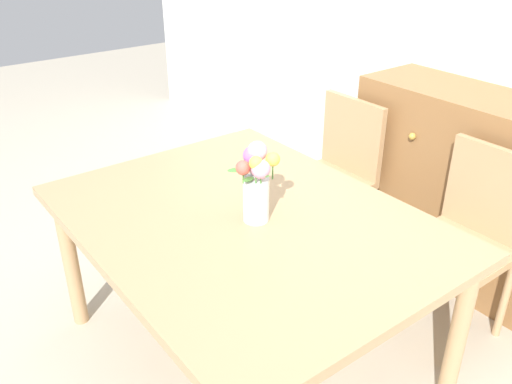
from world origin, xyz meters
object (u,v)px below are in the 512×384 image
(dining_table, at_px, (246,233))
(chair_right, at_px, (470,232))
(dresser, at_px, (482,194))
(chair_left, at_px, (336,168))
(flower_vase, at_px, (256,180))

(dining_table, xyz_separation_m, chair_right, (0.42, 0.93, -0.13))
(dresser, bearing_deg, chair_left, -148.30)
(chair_left, height_order, chair_right, same)
(dining_table, relative_size, chair_right, 1.71)
(chair_left, relative_size, chair_right, 1.00)
(dining_table, height_order, flower_vase, flower_vase)
(dining_table, relative_size, chair_left, 1.71)
(dining_table, bearing_deg, flower_vase, 29.59)
(chair_right, xyz_separation_m, flower_vase, (-0.38, -0.91, 0.38))
(dining_table, xyz_separation_m, flower_vase, (0.04, 0.02, 0.25))
(dining_table, bearing_deg, chair_right, 65.58)
(dining_table, distance_m, chair_left, 1.03)
(flower_vase, bearing_deg, dresser, 81.81)
(chair_left, bearing_deg, dining_table, 114.42)
(dresser, relative_size, flower_vase, 4.51)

